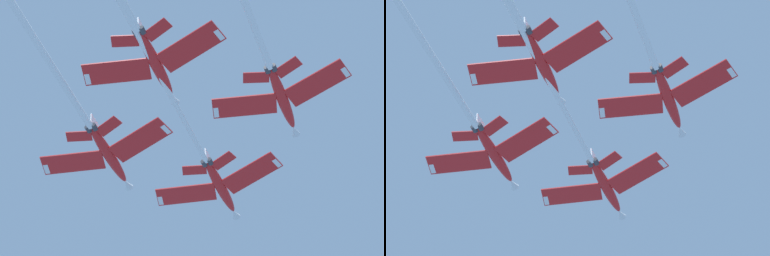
% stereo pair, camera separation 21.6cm
% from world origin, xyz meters
% --- Properties ---
extents(jet_lead, '(36.08, 42.02, 10.97)m').
position_xyz_m(jet_lead, '(-22.02, -28.69, 110.12)').
color(jet_lead, red).
extents(jet_left_wing, '(40.10, 47.66, 12.31)m').
position_xyz_m(jet_left_wing, '(-1.14, -21.94, 106.41)').
color(jet_left_wing, red).
extents(jet_right_wing, '(38.46, 47.12, 12.36)m').
position_xyz_m(jet_right_wing, '(-22.25, -5.84, 106.95)').
color(jet_right_wing, red).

